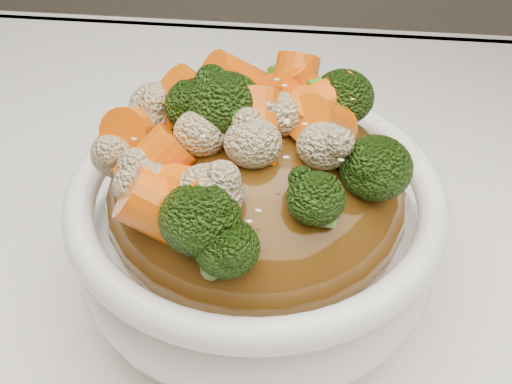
# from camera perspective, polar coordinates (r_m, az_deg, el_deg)

# --- Properties ---
(tablecloth) EXTENTS (1.20, 0.80, 0.04)m
(tablecloth) POSITION_cam_1_polar(r_m,az_deg,el_deg) (0.46, 0.71, -9.46)
(tablecloth) COLOR white
(tablecloth) RESTS_ON dining_table
(bowl) EXTENTS (0.28, 0.28, 0.09)m
(bowl) POSITION_cam_1_polar(r_m,az_deg,el_deg) (0.41, 0.00, -3.82)
(bowl) COLOR white
(bowl) RESTS_ON tablecloth
(sauce_base) EXTENTS (0.22, 0.22, 0.11)m
(sauce_base) POSITION_cam_1_polar(r_m,az_deg,el_deg) (0.39, 0.00, -0.37)
(sauce_base) COLOR #55330E
(sauce_base) RESTS_ON bowl
(carrots) EXTENTS (0.22, 0.22, 0.06)m
(carrots) POSITION_cam_1_polar(r_m,az_deg,el_deg) (0.34, 0.00, 8.31)
(carrots) COLOR #E25D07
(carrots) RESTS_ON sauce_base
(broccoli) EXTENTS (0.22, 0.22, 0.05)m
(broccoli) POSITION_cam_1_polar(r_m,az_deg,el_deg) (0.34, 0.00, 8.15)
(broccoli) COLOR black
(broccoli) RESTS_ON sauce_base
(cauliflower) EXTENTS (0.22, 0.22, 0.04)m
(cauliflower) POSITION_cam_1_polar(r_m,az_deg,el_deg) (0.35, 0.00, 7.84)
(cauliflower) COLOR #D0BC8E
(cauliflower) RESTS_ON sauce_base
(scallions) EXTENTS (0.16, 0.16, 0.02)m
(scallions) POSITION_cam_1_polar(r_m,az_deg,el_deg) (0.34, 0.00, 8.46)
(scallions) COLOR #3B871F
(scallions) RESTS_ON sauce_base
(sesame_seeds) EXTENTS (0.20, 0.20, 0.01)m
(sesame_seeds) POSITION_cam_1_polar(r_m,az_deg,el_deg) (0.34, 0.00, 8.46)
(sesame_seeds) COLOR beige
(sesame_seeds) RESTS_ON sauce_base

